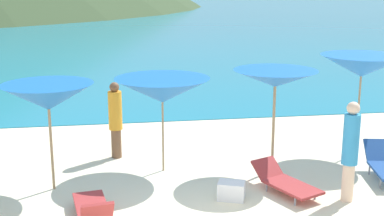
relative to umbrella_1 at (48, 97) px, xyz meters
The scene contains 11 objects.
ground_plane 8.14m from the umbrella_1, 71.60° to the left, with size 50.00×100.00×0.30m, color beige.
umbrella_1 is the anchor object (origin of this frame).
umbrella_2 2.36m from the umbrella_1, 17.16° to the left, with size 2.06×2.06×2.04m.
umbrella_3 4.58m from the umbrella_1, ahead, with size 1.92×1.92×2.22m.
umbrella_4 6.96m from the umbrella_1, ahead, with size 2.04×2.04×2.37m.
lounge_chair_0 4.83m from the umbrella_1, 11.30° to the right, with size 1.15×1.60×0.51m.
lounge_chair_1 6.93m from the umbrella_1, ahead, with size 0.80×1.59×0.64m.
lounge_chair_4 2.45m from the umbrella_1, 64.24° to the right, with size 0.76×1.68×0.69m.
beachgoer_2 2.33m from the umbrella_1, 53.86° to the left, with size 0.31×0.31×1.78m.
beachgoer_3 5.73m from the umbrella_1, 14.67° to the right, with size 0.30×0.30×1.90m.
cooler_box 3.90m from the umbrella_1, 17.08° to the right, with size 0.50×0.36×0.34m, color white.
Camera 1 is at (-1.30, -7.44, 4.02)m, focal length 48.75 mm.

